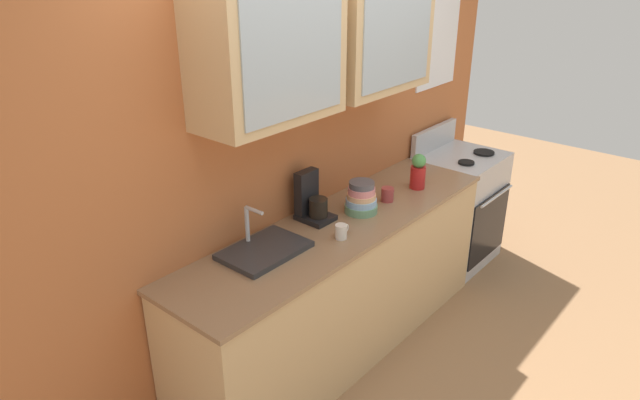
# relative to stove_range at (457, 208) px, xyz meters

# --- Properties ---
(ground_plane) EXTENTS (10.00, 10.00, 0.00)m
(ground_plane) POSITION_rel_stove_range_xyz_m (-1.49, 0.00, -0.45)
(ground_plane) COLOR #936B47
(back_wall_unit) EXTENTS (4.18, 0.45, 2.81)m
(back_wall_unit) POSITION_rel_stove_range_xyz_m (-1.49, 0.29, 1.07)
(back_wall_unit) COLOR #B76638
(back_wall_unit) RESTS_ON ground_plane
(counter) EXTENTS (2.36, 0.59, 0.89)m
(counter) POSITION_rel_stove_range_xyz_m (-1.49, 0.00, -0.01)
(counter) COLOR tan
(counter) RESTS_ON ground_plane
(stove_range) EXTENTS (0.64, 0.60, 1.07)m
(stove_range) POSITION_rel_stove_range_xyz_m (0.00, 0.00, 0.00)
(stove_range) COLOR silver
(stove_range) RESTS_ON ground_plane
(sink_faucet) EXTENTS (0.45, 0.31, 0.24)m
(sink_faucet) POSITION_rel_stove_range_xyz_m (-2.03, 0.09, 0.46)
(sink_faucet) COLOR #2D2D30
(sink_faucet) RESTS_ON counter
(bowl_stack) EXTENTS (0.20, 0.20, 0.20)m
(bowl_stack) POSITION_rel_stove_range_xyz_m (-1.30, 0.01, 0.53)
(bowl_stack) COLOR #669972
(bowl_stack) RESTS_ON counter
(vase) EXTENTS (0.10, 0.10, 0.24)m
(vase) POSITION_rel_stove_range_xyz_m (-0.77, -0.06, 0.55)
(vase) COLOR #B21E1E
(vase) RESTS_ON counter
(cup_near_sink) EXTENTS (0.10, 0.07, 0.08)m
(cup_near_sink) POSITION_rel_stove_range_xyz_m (-1.65, -0.12, 0.48)
(cup_near_sink) COLOR silver
(cup_near_sink) RESTS_ON counter
(cup_near_bowls) EXTENTS (0.11, 0.08, 0.09)m
(cup_near_bowls) POSITION_rel_stove_range_xyz_m (-1.07, -0.03, 0.48)
(cup_near_bowls) COLOR #993838
(cup_near_bowls) RESTS_ON counter
(coffee_maker) EXTENTS (0.17, 0.20, 0.29)m
(coffee_maker) POSITION_rel_stove_range_xyz_m (-1.56, 0.17, 0.55)
(coffee_maker) COLOR black
(coffee_maker) RESTS_ON counter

